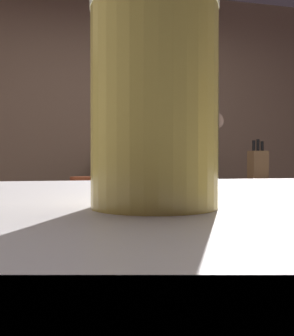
{
  "coord_description": "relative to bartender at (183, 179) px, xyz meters",
  "views": [
    {
      "loc": [
        -0.43,
        -1.42,
        1.06
      ],
      "look_at": [
        -0.27,
        -0.75,
        1.05
      ],
      "focal_mm": 40.73,
      "sensor_mm": 36.0,
      "label": 1
    }
  ],
  "objects": [
    {
      "name": "prep_counter",
      "position": [
        0.2,
        0.46,
        -0.52
      ],
      "size": [
        2.1,
        0.6,
        0.93
      ],
      "primitive_type": "cube",
      "color": "brown",
      "rests_on": "ground"
    },
    {
      "name": "bottle_olive_oil",
      "position": [
        0.45,
        1.71,
        0.22
      ],
      "size": [
        0.05,
        0.05,
        0.2
      ],
      "color": "#4D7E32",
      "rests_on": "back_shelf"
    },
    {
      "name": "knife_block",
      "position": [
        0.61,
        0.38,
        0.05
      ],
      "size": [
        0.1,
        0.08,
        0.27
      ],
      "color": "olive",
      "rests_on": "prep_counter"
    },
    {
      "name": "back_shelf",
      "position": [
        0.15,
        1.64,
        -0.42
      ],
      "size": [
        0.78,
        0.36,
        1.13
      ],
      "primitive_type": "cube",
      "color": "#3D3938",
      "rests_on": "ground"
    },
    {
      "name": "bottle_hot_sauce",
      "position": [
        0.23,
        1.66,
        0.24
      ],
      "size": [
        0.07,
        0.07,
        0.24
      ],
      "color": "red",
      "rests_on": "back_shelf"
    },
    {
      "name": "bartender",
      "position": [
        0.0,
        0.0,
        0.0
      ],
      "size": [
        0.42,
        0.51,
        1.69
      ],
      "rotation": [
        0.0,
        0.0,
        1.57
      ],
      "color": "#28293F",
      "rests_on": "ground"
    },
    {
      "name": "bottle_vinegar",
      "position": [
        0.03,
        1.57,
        0.24
      ],
      "size": [
        0.07,
        0.07,
        0.23
      ],
      "color": "#CBC883",
      "rests_on": "back_shelf"
    },
    {
      "name": "chefs_knife",
      "position": [
        0.28,
        0.41,
        -0.05
      ],
      "size": [
        0.24,
        0.11,
        0.01
      ],
      "primitive_type": "cube",
      "rotation": [
        0.0,
        0.0,
        -0.33
      ],
      "color": "silver",
      "rests_on": "prep_counter"
    },
    {
      "name": "wall_back",
      "position": [
        -0.15,
        1.92,
        0.37
      ],
      "size": [
        5.2,
        0.1,
        2.7
      ],
      "primitive_type": "cube",
      "color": "#94735B",
      "rests_on": "ground"
    },
    {
      "name": "pint_glass_near",
      "position": [
        -0.52,
        -1.46,
        0.12
      ],
      "size": [
        0.08,
        0.08,
        0.14
      ],
      "color": "#D2BA52",
      "rests_on": "bar_counter"
    },
    {
      "name": "mixing_bowl",
      "position": [
        -0.42,
        0.52,
        -0.03
      ],
      "size": [
        0.17,
        0.17,
        0.05
      ],
      "primitive_type": "cylinder",
      "color": "#C35B34",
      "rests_on": "prep_counter"
    },
    {
      "name": "bottle_soy",
      "position": [
        -0.11,
        1.72,
        0.24
      ],
      "size": [
        0.06,
        0.06,
        0.24
      ],
      "color": "red",
      "rests_on": "back_shelf"
    }
  ]
}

